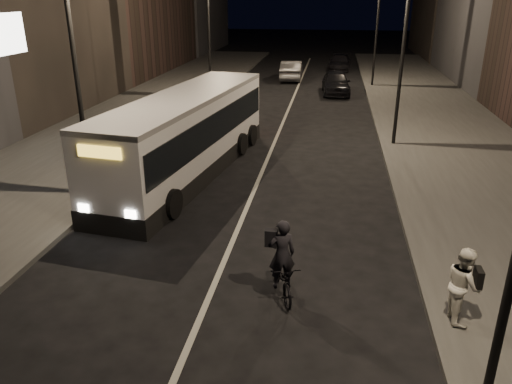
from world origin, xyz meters
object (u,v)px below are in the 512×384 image
at_px(car_mid, 291,70).
at_px(cyclist_on_bicycle, 282,271).
at_px(streetlight_left_near, 80,40).
at_px(streetlight_left_far, 212,15).
at_px(car_near, 336,83).
at_px(pedestrian_woman, 463,285).
at_px(streetlight_right_far, 374,13).
at_px(car_far, 340,62).
at_px(streetlight_right_mid, 399,27).
at_px(city_bus, 187,131).

bearing_deg(car_mid, cyclist_on_bicycle, 92.65).
height_order(streetlight_left_near, car_mid, streetlight_left_near).
relative_size(streetlight_left_near, streetlight_left_far, 1.00).
distance_m(streetlight_left_near, car_mid, 27.11).
bearing_deg(car_mid, car_near, 121.16).
bearing_deg(car_near, pedestrian_woman, -87.43).
distance_m(streetlight_right_far, streetlight_left_far, 12.24).
xyz_separation_m(cyclist_on_bicycle, pedestrian_woman, (3.90, -0.54, 0.33)).
bearing_deg(car_far, streetlight_right_mid, -81.07).
bearing_deg(pedestrian_woman, car_mid, 7.33).
bearing_deg(car_mid, pedestrian_woman, 99.40).
xyz_separation_m(streetlight_right_far, car_mid, (-6.13, 2.34, -4.58)).
bearing_deg(streetlight_left_far, car_far, 60.01).
xyz_separation_m(cyclist_on_bicycle, car_far, (1.45, 37.89, 0.01)).
bearing_deg(streetlight_left_near, pedestrian_woman, -27.63).
relative_size(streetlight_right_mid, pedestrian_woman, 4.75).
height_order(streetlight_right_mid, streetlight_right_far, same).
height_order(streetlight_left_near, car_near, streetlight_left_near).
bearing_deg(streetlight_right_far, streetlight_right_mid, -90.00).
distance_m(city_bus, cyclist_on_bicycle, 9.37).
height_order(streetlight_left_far, city_bus, streetlight_left_far).
distance_m(streetlight_left_far, city_bus, 15.70).
xyz_separation_m(streetlight_right_mid, car_near, (-2.50, 12.75, -4.57)).
distance_m(streetlight_left_near, cyclist_on_bicycle, 9.91).
bearing_deg(streetlight_left_far, city_bus, -80.75).
relative_size(city_bus, car_near, 2.56).
relative_size(pedestrian_woman, car_far, 0.36).
height_order(streetlight_left_near, cyclist_on_bicycle, streetlight_left_near).
height_order(car_near, car_far, car_near).
height_order(city_bus, cyclist_on_bicycle, city_bus).
distance_m(streetlight_right_far, city_bus, 22.91).
bearing_deg(city_bus, streetlight_left_near, -122.14).
relative_size(streetlight_right_mid, car_mid, 1.70).
relative_size(cyclist_on_bicycle, car_mid, 0.43).
distance_m(streetlight_right_mid, car_far, 25.23).
xyz_separation_m(streetlight_left_far, car_mid, (4.53, 8.34, -4.58)).
height_order(streetlight_left_near, streetlight_left_far, same).
bearing_deg(streetlight_left_near, car_far, 75.46).
bearing_deg(streetlight_right_mid, car_mid, 108.49).
height_order(city_bus, car_mid, city_bus).
height_order(streetlight_left_far, cyclist_on_bicycle, streetlight_left_far).
bearing_deg(car_far, streetlight_right_far, -72.04).
bearing_deg(pedestrian_woman, car_far, -0.31).
xyz_separation_m(cyclist_on_bicycle, car_mid, (-2.50, 31.52, 0.10)).
relative_size(streetlight_left_far, car_mid, 1.70).
height_order(streetlight_left_near, city_bus, streetlight_left_near).
bearing_deg(streetlight_left_far, streetlight_right_far, 29.36).
xyz_separation_m(pedestrian_woman, car_far, (-2.45, 38.42, -0.33)).
height_order(streetlight_right_mid, pedestrian_woman, streetlight_right_mid).
distance_m(pedestrian_woman, car_far, 38.50).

